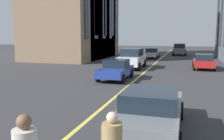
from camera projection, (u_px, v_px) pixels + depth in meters
name	position (u px, v px, depth m)	size (l,w,h in m)	color
lane_centre_line	(146.00, 71.00, 21.18)	(80.00, 0.16, 0.01)	#D8C64C
car_blue_trailing	(116.00, 70.00, 17.12)	(3.90, 1.89, 1.40)	navy
car_grey_parked_b	(151.00, 110.00, 7.62)	(4.40, 1.95, 1.37)	slate
car_red_far	(204.00, 62.00, 22.63)	(3.90, 1.89, 1.40)	#B21E1E
car_white_near	(132.00, 58.00, 23.16)	(4.70, 2.14, 1.88)	silver
car_silver_oncoming	(152.00, 53.00, 34.24)	(3.90, 1.89, 1.40)	#B7BABF
car_grey_mid	(180.00, 49.00, 40.00)	(4.70, 2.14, 1.88)	slate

